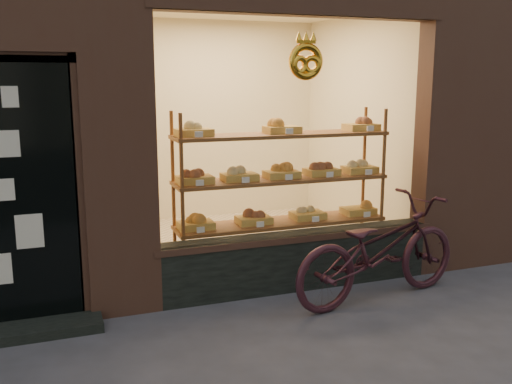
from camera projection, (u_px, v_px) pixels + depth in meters
name	position (u px, v px, depth m)	size (l,w,h in m)	color
display_shelf	(281.00, 194.00, 5.79)	(2.20, 0.45, 1.70)	brown
bicycle	(379.00, 249.00, 5.17)	(0.64, 1.82, 0.96)	#34171F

